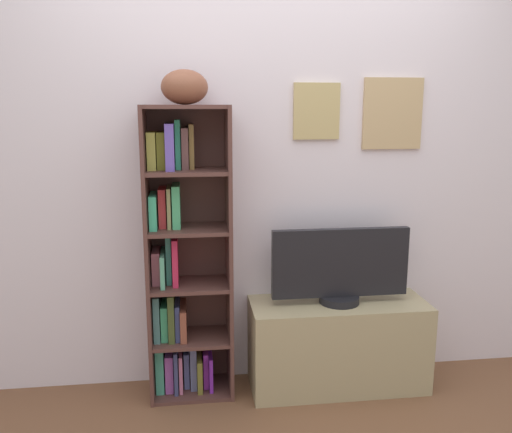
# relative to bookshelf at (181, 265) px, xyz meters

# --- Properties ---
(back_wall) EXTENTS (4.80, 0.08, 2.32)m
(back_wall) POSITION_rel_bookshelf_xyz_m (0.45, 0.15, 0.44)
(back_wall) COLOR silver
(back_wall) RESTS_ON ground
(bookshelf) EXTENTS (0.45, 0.30, 1.57)m
(bookshelf) POSITION_rel_bookshelf_xyz_m (0.00, 0.00, 0.00)
(bookshelf) COLOR brown
(bookshelf) RESTS_ON ground
(football) EXTENTS (0.29, 0.26, 0.17)m
(football) POSITION_rel_bookshelf_xyz_m (0.04, -0.03, 0.93)
(football) COLOR brown
(football) RESTS_ON bookshelf
(tv_stand) EXTENTS (0.98, 0.38, 0.50)m
(tv_stand) POSITION_rel_bookshelf_xyz_m (0.86, -0.07, -0.48)
(tv_stand) COLOR tan
(tv_stand) RESTS_ON ground
(television) EXTENTS (0.76, 0.22, 0.42)m
(television) POSITION_rel_bookshelf_xyz_m (0.86, -0.07, -0.02)
(television) COLOR black
(television) RESTS_ON tv_stand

